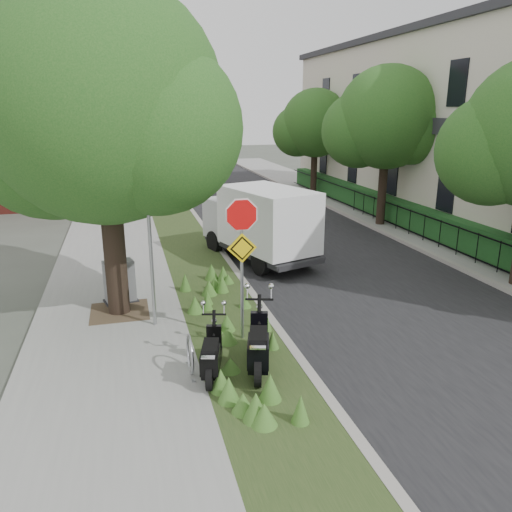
{
  "coord_description": "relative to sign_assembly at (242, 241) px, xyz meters",
  "views": [
    {
      "loc": [
        -3.68,
        -9.12,
        4.95
      ],
      "look_at": [
        -0.52,
        2.76,
        1.3
      ],
      "focal_mm": 35.0,
      "sensor_mm": 36.0,
      "label": 1
    }
  ],
  "objects": [
    {
      "name": "scooter_far",
      "position": [
        -0.05,
        -1.53,
        -1.76
      ],
      "size": [
        0.74,
        1.87,
        0.91
      ],
      "color": "black",
      "rests_on": "ground"
    },
    {
      "name": "fence_far",
      "position": [
        8.6,
        9.42,
        -1.66
      ],
      "size": [
        0.04,
        24.0,
        1.0
      ],
      "color": "black",
      "rests_on": "ground"
    },
    {
      "name": "verge",
      "position": [
        -0.1,
        9.42,
        -2.27
      ],
      "size": [
        2.0,
        60.0,
        0.12
      ],
      "primitive_type": "cube",
      "color": "#28401B",
      "rests_on": "ground"
    },
    {
      "name": "kerb_far",
      "position": [
        7.9,
        9.42,
        -2.26
      ],
      "size": [
        0.2,
        60.0,
        0.13
      ],
      "primitive_type": "cube",
      "color": "#9E9991",
      "rests_on": "ground"
    },
    {
      "name": "utility_cabinet",
      "position": [
        -2.56,
        2.92,
        -1.68
      ],
      "size": [
        0.93,
        0.73,
        1.1
      ],
      "color": "#262628",
      "rests_on": "ground"
    },
    {
      "name": "bare_post",
      "position": [
        -1.8,
        1.22,
        -0.21
      ],
      "size": [
        0.08,
        0.08,
        4.0
      ],
      "color": "#A5A8AD",
      "rests_on": "ground"
    },
    {
      "name": "footpath_far",
      "position": [
        9.6,
        9.42,
        -2.27
      ],
      "size": [
        3.2,
        60.0,
        0.12
      ],
      "primitive_type": "cube",
      "color": "gray",
      "rests_on": "ground"
    },
    {
      "name": "sidewalk_near",
      "position": [
        -2.85,
        9.42,
        -2.27
      ],
      "size": [
        3.5,
        60.0,
        0.12
      ],
      "primitive_type": "cube",
      "color": "gray",
      "rests_on": "ground"
    },
    {
      "name": "far_tree_c",
      "position": [
        8.34,
        17.46,
        1.63
      ],
      "size": [
        4.37,
        3.89,
        5.93
      ],
      "color": "black",
      "rests_on": "ground"
    },
    {
      "name": "ground",
      "position": [
        1.4,
        -0.58,
        -2.33
      ],
      "size": [
        120.0,
        120.0,
        0.0
      ],
      "primitive_type": "plane",
      "color": "#4C5147",
      "rests_on": "ground"
    },
    {
      "name": "bike_hoop",
      "position": [
        -1.3,
        -1.18,
        -1.83
      ],
      "size": [
        0.06,
        0.78,
        0.77
      ],
      "color": "#A5A8AD",
      "rests_on": "ground"
    },
    {
      "name": "sign_assembly",
      "position": [
        0.0,
        0.0,
        0.0
      ],
      "size": [
        0.94,
        0.08,
        3.22
      ],
      "color": "#A5A8AD",
      "rests_on": "ground"
    },
    {
      "name": "far_tree_b",
      "position": [
        8.34,
        9.46,
        2.04
      ],
      "size": [
        4.83,
        4.31,
        6.56
      ],
      "color": "black",
      "rests_on": "ground"
    },
    {
      "name": "scooter_near",
      "position": [
        -0.95,
        -1.5,
        -1.83
      ],
      "size": [
        0.61,
        1.58,
        0.77
      ],
      "color": "black",
      "rests_on": "ground"
    },
    {
      "name": "brick_building",
      "position": [
        -8.1,
        21.42,
        1.88
      ],
      "size": [
        9.4,
        10.4,
        8.3
      ],
      "color": "maroon",
      "rests_on": "ground"
    },
    {
      "name": "road",
      "position": [
        4.4,
        9.42,
        -2.32
      ],
      "size": [
        7.0,
        60.0,
        0.01
      ],
      "primitive_type": "cube",
      "color": "black",
      "rests_on": "ground"
    },
    {
      "name": "street_tree_main",
      "position": [
        -2.68,
        2.28,
        2.48
      ],
      "size": [
        6.21,
        5.54,
        7.66
      ],
      "color": "black",
      "rests_on": "ground"
    },
    {
      "name": "hedge_far",
      "position": [
        9.3,
        9.42,
        -1.66
      ],
      "size": [
        1.0,
        24.0,
        1.1
      ],
      "primitive_type": "cube",
      "color": "#184419",
      "rests_on": "footpath_far"
    },
    {
      "name": "kerb_near",
      "position": [
        0.9,
        9.42,
        -2.26
      ],
      "size": [
        0.2,
        60.0,
        0.13
      ],
      "primitive_type": "cube",
      "color": "#9E9991",
      "rests_on": "ground"
    },
    {
      "name": "terrace_houses",
      "position": [
        12.89,
        9.42,
        1.83
      ],
      "size": [
        7.4,
        26.4,
        8.2
      ],
      "color": "beige",
      "rests_on": "ground"
    },
    {
      "name": "box_truck",
      "position": [
        2.01,
        5.84,
        -0.93
      ],
      "size": [
        3.18,
        5.04,
        2.13
      ],
      "color": "#262628",
      "rests_on": "ground"
    }
  ]
}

